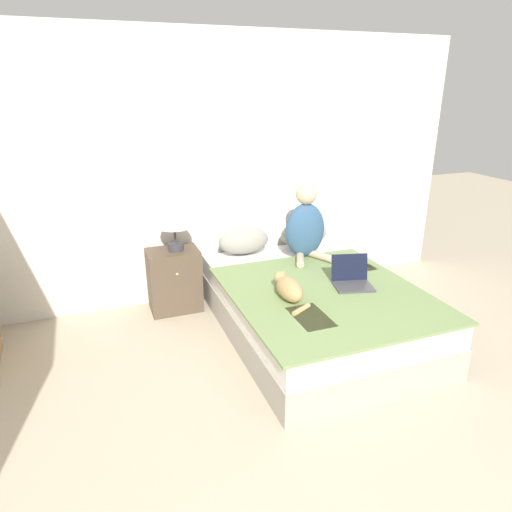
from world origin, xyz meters
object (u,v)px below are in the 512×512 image
(pillow_far, at_px, (304,233))
(nightstand, at_px, (174,280))
(person_sitting, at_px, (305,227))
(laptop_open, at_px, (352,279))
(pillow_near, at_px, (244,241))
(bed, at_px, (314,308))
(table_lamp, at_px, (174,218))
(cat_tabby, at_px, (289,288))

(pillow_far, bearing_deg, nightstand, -179.06)
(person_sitting, relative_size, laptop_open, 1.95)
(pillow_near, height_order, person_sitting, person_sitting)
(bed, xyz_separation_m, person_sitting, (0.19, 0.61, 0.55))
(pillow_far, distance_m, table_lamp, 1.38)
(bed, bearing_deg, laptop_open, -30.32)
(cat_tabby, bearing_deg, pillow_far, -30.18)
(bed, height_order, pillow_far, pillow_far)
(nightstand, height_order, table_lamp, table_lamp)
(pillow_near, height_order, pillow_far, same)
(pillow_near, bearing_deg, nightstand, -178.19)
(pillow_far, xyz_separation_m, cat_tabby, (-0.67, -1.10, -0.05))
(pillow_near, height_order, nightstand, pillow_near)
(pillow_far, height_order, table_lamp, table_lamp)
(nightstand, xyz_separation_m, table_lamp, (0.03, -0.00, 0.61))
(pillow_far, relative_size, person_sitting, 0.71)
(pillow_near, xyz_separation_m, cat_tabby, (-0.01, -1.10, -0.05))
(pillow_far, relative_size, table_lamp, 1.18)
(bed, xyz_separation_m, nightstand, (-1.05, 0.88, 0.07))
(bed, bearing_deg, pillow_near, 110.25)
(pillow_far, bearing_deg, bed, -110.23)
(pillow_far, xyz_separation_m, laptop_open, (-0.07, -1.06, -0.08))
(cat_tabby, xyz_separation_m, laptop_open, (0.60, 0.04, -0.03))
(cat_tabby, bearing_deg, bed, -59.02)
(pillow_far, xyz_separation_m, table_lamp, (-1.35, -0.02, 0.30))
(laptop_open, bearing_deg, pillow_far, 100.50)
(laptop_open, distance_m, nightstand, 1.69)
(cat_tabby, relative_size, nightstand, 0.87)
(person_sitting, height_order, nightstand, person_sitting)
(cat_tabby, relative_size, table_lamp, 1.22)
(cat_tabby, height_order, table_lamp, table_lamp)
(laptop_open, relative_size, nightstand, 0.61)
(pillow_far, height_order, laptop_open, pillow_far)
(pillow_far, distance_m, person_sitting, 0.37)
(nightstand, bearing_deg, cat_tabby, -56.52)
(bed, distance_m, nightstand, 1.37)
(pillow_near, relative_size, table_lamp, 1.18)
(bed, xyz_separation_m, pillow_near, (-0.33, 0.90, 0.38))
(laptop_open, bearing_deg, cat_tabby, -161.82)
(cat_tabby, relative_size, laptop_open, 1.43)
(bed, relative_size, table_lamp, 4.84)
(pillow_far, xyz_separation_m, person_sitting, (-0.14, -0.30, 0.17))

